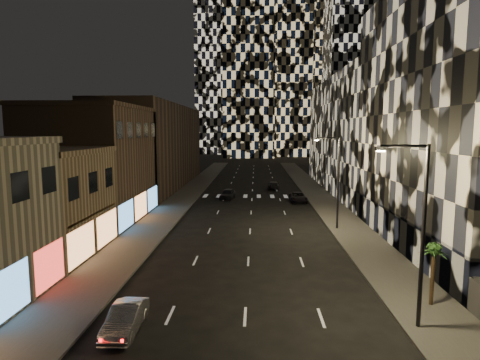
# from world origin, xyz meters

# --- Properties ---
(sidewalk_left) EXTENTS (4.00, 120.00, 0.15)m
(sidewalk_left) POSITION_xyz_m (-10.00, 50.00, 0.07)
(sidewalk_left) COLOR #47443F
(sidewalk_left) RESTS_ON ground
(sidewalk_right) EXTENTS (4.00, 120.00, 0.15)m
(sidewalk_right) POSITION_xyz_m (10.00, 50.00, 0.07)
(sidewalk_right) COLOR #47443F
(sidewalk_right) RESTS_ON ground
(curb_left) EXTENTS (0.20, 120.00, 0.15)m
(curb_left) POSITION_xyz_m (-7.90, 50.00, 0.07)
(curb_left) COLOR #4C4C47
(curb_left) RESTS_ON ground
(curb_right) EXTENTS (0.20, 120.00, 0.15)m
(curb_right) POSITION_xyz_m (7.90, 50.00, 0.07)
(curb_right) COLOR #4C4C47
(curb_right) RESTS_ON ground
(retail_tan) EXTENTS (10.00, 10.00, 8.00)m
(retail_tan) POSITION_xyz_m (-17.00, 21.00, 4.00)
(retail_tan) COLOR #856D50
(retail_tan) RESTS_ON ground
(retail_brown) EXTENTS (10.00, 15.00, 12.00)m
(retail_brown) POSITION_xyz_m (-17.00, 33.50, 6.00)
(retail_brown) COLOR brown
(retail_brown) RESTS_ON ground
(retail_filler_left) EXTENTS (10.00, 40.00, 14.00)m
(retail_filler_left) POSITION_xyz_m (-17.00, 60.00, 7.00)
(retail_filler_left) COLOR brown
(retail_filler_left) RESTS_ON ground
(midrise_base) EXTENTS (0.60, 25.00, 3.00)m
(midrise_base) POSITION_xyz_m (12.30, 24.50, 1.50)
(midrise_base) COLOR #383838
(midrise_base) RESTS_ON ground
(midrise_filler_right) EXTENTS (16.00, 40.00, 18.00)m
(midrise_filler_right) POSITION_xyz_m (20.00, 57.00, 9.00)
(midrise_filler_right) COLOR #232326
(midrise_filler_right) RESTS_ON ground
(tower_right_mid) EXTENTS (20.00, 20.00, 100.00)m
(tower_right_mid) POSITION_xyz_m (35.00, 135.00, 50.00)
(tower_right_mid) COLOR black
(tower_right_mid) RESTS_ON ground
(tower_left_back) EXTENTS (24.00, 24.00, 120.00)m
(tower_left_back) POSITION_xyz_m (-12.00, 165.00, 60.00)
(tower_left_back) COLOR black
(tower_left_back) RESTS_ON ground
(tower_center_low) EXTENTS (18.00, 18.00, 95.00)m
(tower_center_low) POSITION_xyz_m (-2.00, 140.00, 47.50)
(tower_center_low) COLOR black
(tower_center_low) RESTS_ON ground
(streetlight_near) EXTENTS (2.55, 0.25, 9.00)m
(streetlight_near) POSITION_xyz_m (8.35, 10.00, 5.35)
(streetlight_near) COLOR black
(streetlight_near) RESTS_ON sidewalk_right
(streetlight_far) EXTENTS (2.55, 0.25, 9.00)m
(streetlight_far) POSITION_xyz_m (8.35, 30.00, 5.35)
(streetlight_far) COLOR black
(streetlight_far) RESTS_ON sidewalk_right
(car_silver_parked) EXTENTS (1.42, 3.96, 1.30)m
(car_silver_parked) POSITION_xyz_m (-5.80, 9.19, 0.65)
(car_silver_parked) COLOR #9D9CA2
(car_silver_parked) RESTS_ON ground
(car_dark_midlane) EXTENTS (2.31, 4.50, 1.47)m
(car_dark_midlane) POSITION_xyz_m (-3.50, 47.41, 0.73)
(car_dark_midlane) COLOR black
(car_dark_midlane) RESTS_ON ground
(car_dark_oncoming) EXTENTS (1.95, 4.51, 1.29)m
(car_dark_oncoming) POSITION_xyz_m (3.50, 57.28, 0.65)
(car_dark_oncoming) COLOR black
(car_dark_oncoming) RESTS_ON ground
(car_dark_rightlane) EXTENTS (2.21, 4.73, 1.31)m
(car_dark_rightlane) POSITION_xyz_m (6.36, 45.35, 0.66)
(car_dark_rightlane) COLOR black
(car_dark_rightlane) RESTS_ON ground
(palm_tree) EXTENTS (1.77, 1.75, 3.47)m
(palm_tree) POSITION_xyz_m (10.32, 12.58, 3.01)
(palm_tree) COLOR #47331E
(palm_tree) RESTS_ON sidewalk_right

